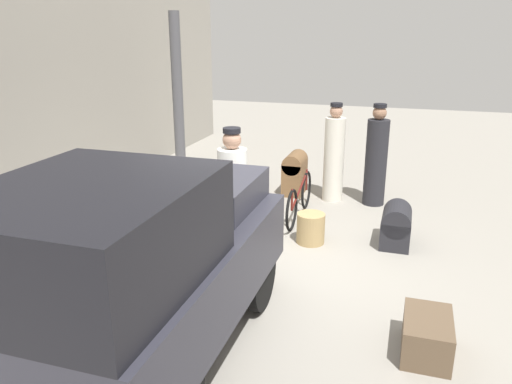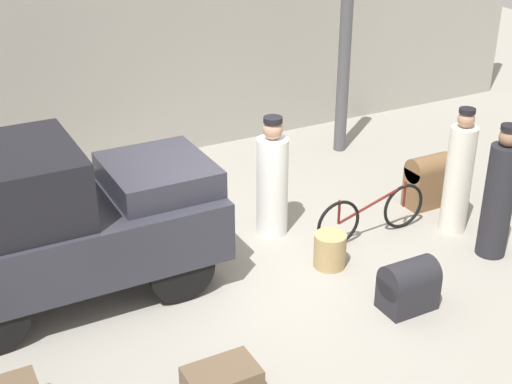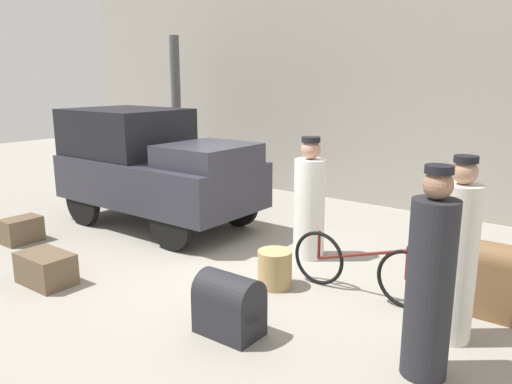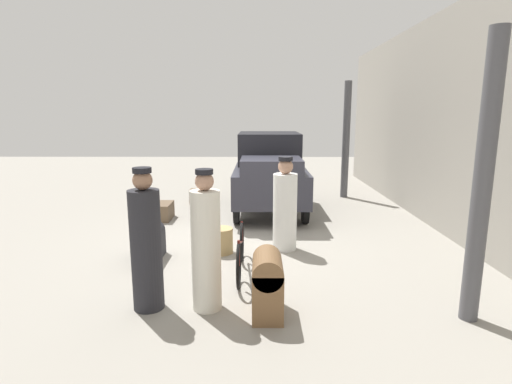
{
  "view_description": "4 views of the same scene",
  "coord_description": "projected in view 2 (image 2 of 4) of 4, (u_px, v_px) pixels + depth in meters",
  "views": [
    {
      "loc": [
        -5.74,
        -1.67,
        2.98
      ],
      "look_at": [
        0.2,
        0.2,
        0.95
      ],
      "focal_mm": 35.0,
      "sensor_mm": 36.0,
      "label": 1
    },
    {
      "loc": [
        -3.52,
        -6.83,
        4.82
      ],
      "look_at": [
        0.2,
        0.2,
        0.95
      ],
      "focal_mm": 50.0,
      "sensor_mm": 36.0,
      "label": 2
    },
    {
      "loc": [
        4.11,
        -5.0,
        2.45
      ],
      "look_at": [
        0.2,
        0.2,
        0.95
      ],
      "focal_mm": 35.0,
      "sensor_mm": 36.0,
      "label": 3
    },
    {
      "loc": [
        7.64,
        0.25,
        2.41
      ],
      "look_at": [
        0.2,
        0.2,
        0.95
      ],
      "focal_mm": 28.0,
      "sensor_mm": 36.0,
      "label": 4
    }
  ],
  "objects": [
    {
      "name": "porter_standing_middle",
      "position": [
        459.0,
        176.0,
        9.6
      ],
      "size": [
        0.36,
        0.36,
        1.77
      ],
      "color": "silver",
      "rests_on": "ground"
    },
    {
      "name": "canopy_pillar_right",
      "position": [
        344.0,
        57.0,
        11.84
      ],
      "size": [
        0.21,
        0.21,
        3.32
      ],
      "color": "#4C4C51",
      "rests_on": "ground"
    },
    {
      "name": "ground_plane",
      "position": [
        249.0,
        269.0,
        9.02
      ],
      "size": [
        30.0,
        30.0,
        0.0
      ],
      "primitive_type": "plane",
      "color": "gray"
    },
    {
      "name": "wicker_basket",
      "position": [
        330.0,
        250.0,
        8.99
      ],
      "size": [
        0.41,
        0.41,
        0.45
      ],
      "color": "tan",
      "rests_on": "ground"
    },
    {
      "name": "bicycle",
      "position": [
        372.0,
        214.0,
        9.63
      ],
      "size": [
        1.74,
        0.04,
        0.7
      ],
      "color": "black",
      "rests_on": "ground"
    },
    {
      "name": "trunk_barrel_dark",
      "position": [
        428.0,
        179.0,
        10.44
      ],
      "size": [
        0.64,
        0.37,
        0.79
      ],
      "color": "brown",
      "rests_on": "ground"
    },
    {
      "name": "truck",
      "position": [
        52.0,
        218.0,
        8.04
      ],
      "size": [
        3.44,
        1.69,
        1.93
      ],
      "color": "black",
      "rests_on": "ground"
    },
    {
      "name": "porter_carrying_trunk",
      "position": [
        499.0,
        197.0,
        9.01
      ],
      "size": [
        0.38,
        0.38,
        1.79
      ],
      "color": "#232328",
      "rests_on": "ground"
    },
    {
      "name": "conductor_in_dark_uniform",
      "position": [
        272.0,
        182.0,
        9.56
      ],
      "size": [
        0.43,
        0.43,
        1.68
      ],
      "color": "white",
      "rests_on": "ground"
    },
    {
      "name": "trunk_large_brown",
      "position": [
        409.0,
        285.0,
        8.13
      ],
      "size": [
        0.62,
        0.41,
        0.61
      ],
      "color": "#232328",
      "rests_on": "ground"
    },
    {
      "name": "station_building_facade",
      "position": [
        130.0,
        26.0,
        11.27
      ],
      "size": [
        16.0,
        0.15,
        4.5
      ],
      "color": "gray",
      "rests_on": "ground"
    }
  ]
}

